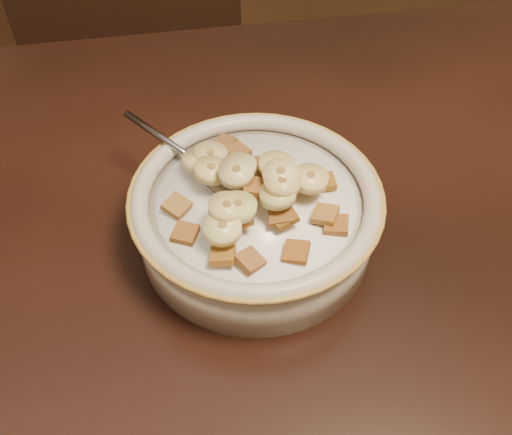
{
  "coord_description": "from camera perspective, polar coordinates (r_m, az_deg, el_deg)",
  "views": [
    {
      "loc": [
        0.13,
        -0.28,
        1.17
      ],
      "look_at": [
        0.18,
        0.07,
        0.78
      ],
      "focal_mm": 40.0,
      "sensor_mm": 36.0,
      "label": 1
    }
  ],
  "objects": [
    {
      "name": "cereal_square_9",
      "position": [
        0.51,
        5.1,
        3.3
      ],
      "size": [
        0.03,
        0.03,
        0.01
      ],
      "primitive_type": "cube",
      "rotation": [
        -0.03,
        0.11,
        2.32
      ],
      "color": "brown",
      "rests_on": "milk"
    },
    {
      "name": "cereal_square_7",
      "position": [
        0.52,
        -0.13,
        5.08
      ],
      "size": [
        0.02,
        0.02,
        0.01
      ],
      "primitive_type": "cube",
      "rotation": [
        0.17,
        0.12,
        0.16
      ],
      "color": "brown",
      "rests_on": "milk"
    },
    {
      "name": "banana_slice_5",
      "position": [
        0.48,
        2.64,
        3.44
      ],
      "size": [
        0.04,
        0.04,
        0.01
      ],
      "primitive_type": "cylinder",
      "rotation": [
        0.03,
        0.11,
        1.31
      ],
      "color": "#DEBD6B",
      "rests_on": "milk"
    },
    {
      "name": "cereal_square_10",
      "position": [
        0.49,
        -0.14,
        3.08
      ],
      "size": [
        0.02,
        0.02,
        0.01
      ],
      "primitive_type": "cube",
      "rotation": [
        0.15,
        0.02,
        1.44
      ],
      "color": "brown",
      "rests_on": "milk"
    },
    {
      "name": "cereal_square_14",
      "position": [
        0.48,
        -7.1,
        -1.57
      ],
      "size": [
        0.03,
        0.03,
        0.01
      ],
      "primitive_type": "cube",
      "rotation": [
        -0.04,
        -0.0,
        2.72
      ],
      "color": "brown",
      "rests_on": "milk"
    },
    {
      "name": "cereal_square_17",
      "position": [
        0.47,
        -1.67,
        -0.13
      ],
      "size": [
        0.02,
        0.02,
        0.01
      ],
      "primitive_type": "cube",
      "rotation": [
        -0.22,
        -0.04,
        0.18
      ],
      "color": "brown",
      "rests_on": "milk"
    },
    {
      "name": "banana_slice_7",
      "position": [
        0.49,
        -1.96,
        4.53
      ],
      "size": [
        0.04,
        0.04,
        0.01
      ],
      "primitive_type": "cylinder",
      "rotation": [
        -0.1,
        -0.05,
        1.43
      ],
      "color": "#C7B67F",
      "rests_on": "milk"
    },
    {
      "name": "table",
      "position": [
        0.54,
        -18.69,
        -10.9
      ],
      "size": [
        1.43,
        0.95,
        0.04
      ],
      "primitive_type": "cube",
      "rotation": [
        0.0,
        0.0,
        0.04
      ],
      "color": "black",
      "rests_on": "floor"
    },
    {
      "name": "banana_slice_1",
      "position": [
        0.47,
        -1.8,
        1.06
      ],
      "size": [
        0.04,
        0.04,
        0.01
      ],
      "primitive_type": "cylinder",
      "rotation": [
        0.1,
        -0.04,
        2.45
      ],
      "color": "#E2CF7B",
      "rests_on": "milk"
    },
    {
      "name": "cereal_square_18",
      "position": [
        0.46,
        -0.64,
        -4.31
      ],
      "size": [
        0.03,
        0.03,
        0.01
      ],
      "primitive_type": "cube",
      "rotation": [
        0.25,
        -0.16,
        2.18
      ],
      "color": "brown",
      "rests_on": "milk"
    },
    {
      "name": "cereal_square_1",
      "position": [
        0.46,
        -3.37,
        -3.83
      ],
      "size": [
        0.02,
        0.02,
        0.01
      ],
      "primitive_type": "cube",
      "rotation": [
        0.24,
        0.09,
        2.98
      ],
      "color": "olive",
      "rests_on": "milk"
    },
    {
      "name": "cereal_square_12",
      "position": [
        0.5,
        -7.94,
        1.18
      ],
      "size": [
        0.03,
        0.03,
        0.01
      ],
      "primitive_type": "cube",
      "rotation": [
        0.2,
        -0.03,
        0.85
      ],
      "color": "brown",
      "rests_on": "milk"
    },
    {
      "name": "cereal_square_6",
      "position": [
        0.49,
        8.05,
        -0.72
      ],
      "size": [
        0.03,
        0.02,
        0.01
      ],
      "primitive_type": "cube",
      "rotation": [
        -0.02,
        0.14,
        2.86
      ],
      "color": "brown",
      "rests_on": "milk"
    },
    {
      "name": "banana_slice_11",
      "position": [
        0.48,
        2.47,
        4.33
      ],
      "size": [
        0.04,
        0.04,
        0.01
      ],
      "primitive_type": "cylinder",
      "rotation": [
        0.06,
        -0.05,
        0.38
      ],
      "color": "beige",
      "rests_on": "milk"
    },
    {
      "name": "cereal_bowl",
      "position": [
        0.53,
        0.0,
        -0.28
      ],
      "size": [
        0.22,
        0.22,
        0.05
      ],
      "primitive_type": "cylinder",
      "color": "beige",
      "rests_on": "table"
    },
    {
      "name": "cereal_square_2",
      "position": [
        0.48,
        2.81,
        0.11
      ],
      "size": [
        0.03,
        0.03,
        0.01
      ],
      "primitive_type": "cube",
      "rotation": [
        -0.24,
        -0.05,
        1.89
      ],
      "color": "brown",
      "rests_on": "milk"
    },
    {
      "name": "cereal_square_13",
      "position": [
        0.46,
        4.04,
        -3.43
      ],
      "size": [
        0.03,
        0.03,
        0.01
      ],
      "primitive_type": "cube",
      "rotation": [
        -0.17,
        0.18,
        2.74
      ],
      "color": "brown",
      "rests_on": "milk"
    },
    {
      "name": "cereal_square_19",
      "position": [
        0.52,
        6.8,
        3.59
      ],
      "size": [
        0.02,
        0.02,
        0.01
      ],
      "primitive_type": "cube",
      "rotation": [
        -0.05,
        -0.01,
        0.0
      ],
      "color": "#95611A",
      "rests_on": "milk"
    },
    {
      "name": "cereal_square_4",
      "position": [
        0.52,
        -3.89,
        4.8
      ],
      "size": [
        0.03,
        0.03,
        0.01
      ],
      "primitive_type": "cube",
      "rotation": [
        0.19,
        0.17,
        1.94
      ],
      "color": "brown",
      "rests_on": "milk"
    },
    {
      "name": "cereal_square_0",
      "position": [
        0.5,
        1.21,
        3.81
      ],
      "size": [
        0.02,
        0.02,
        0.01
      ],
      "primitive_type": "cube",
      "rotation": [
        -0.02,
        0.16,
        3.11
      ],
      "color": "brown",
      "rests_on": "milk"
    },
    {
      "name": "banana_slice_8",
      "position": [
        0.46,
        -2.93,
        0.98
      ],
      "size": [
        0.03,
        0.03,
        0.01
      ],
      "primitive_type": "cylinder",
      "rotation": [
        -0.05,
        0.08,
        0.01
      ],
      "color": "#E4C771",
      "rests_on": "milk"
    },
    {
      "name": "banana_slice_0",
      "position": [
        0.53,
        -4.54,
        6.15
      ],
      "size": [
        0.03,
        0.03,
        0.01
      ],
      "primitive_type": "cylinder",
      "rotation": [
        -0.06,
        -0.13,
        3.12
      ],
      "color": "#D2B676",
      "rests_on": "milk"
    },
    {
      "name": "cereal_square_16",
      "position": [
        0.55,
        -3.22,
        7.41
      ],
      "size": [
        0.03,
        0.03,
        0.01
      ],
      "primitive_type": "cube",
      "rotation": [
        -0.21,
        -0.1,
        0.73
      ],
      "color": "brown",
      "rests_on": "milk"
    },
    {
      "name": "spoon",
      "position": [
        0.52,
        -3.07,
        3.66
      ],
      "size": [
        0.06,
        0.06,
        0.01
      ],
      "primitive_type": "ellipsoid",
      "rotation": [
        0.0,
        0.0,
        3.93
      ],
      "color": "gray",
      "rests_on": "cereal_bowl"
    },
    {
      "name": "banana_slice_6",
      "position": [
        0.5,
        -1.74,
        5.04
      ],
      "size": [
        0.04,
        0.04,
        0.01
      ],
      "primitive_type": "cylinder",
      "rotation": [
        0.04,
        0.05,
        2.41
      ],
      "color": "#CBBD82",
      "rests_on": "milk"
    },
    {
      "name": "banana_slice_3",
      "position": [
        0.48,
        2.2,
        2.31
      ],
      "size": [
        0.04,
        0.04,
        0.01
      ],
      "primitive_type": "cylinder",
      "rotation": [
        0.04,
        0.12,
        2.62
      ],
      "color": "#CFC684",
      "rests_on": "milk"
    },
    {
      "name": "chair",
      "position": [
        1.11,
        -12.19,
        10.93
      ],
      "size": [
        0.46,
        0.46,
        1.03
      ],
      "primitive_type": "cube",
      "rotation": [
        0.0,
        0.0,
        0.01
      ],
      "color": "black",
      "rests_on": "floor"
    },
    {
      "name": "cereal_square_15",
      "position": [
        0.54,
        -1.88,
        6.59
      ],
      "size": [
        0.03,
        0.03,
        0.01
      ],
      "primitive_type": "cube",
      "rotation": [
        0.1,
        0.03,
        2.15
      ],
      "color": "brown",
      "rests_on": "milk"
    },
    {
      "name": "cereal_square_5",
      "position": [
        0.49,
        6.95,
        0.33
      ],
      "size": [
        0.03,
        0.03,
        0.01
      ],
      "primitive_type": "cube",
      "rotation": [
        -0.2,
        -0.03,
        1.06
      ],
      "color": "#946320",
      "rests_on": "milk"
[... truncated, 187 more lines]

